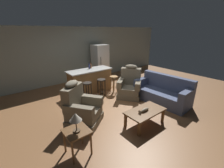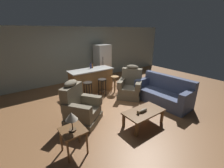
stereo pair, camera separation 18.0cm
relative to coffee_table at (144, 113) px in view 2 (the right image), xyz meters
The scene contains 16 objects.
ground_plane 1.61m from the coffee_table, 88.59° to the left, with size 12.00×12.00×0.00m.
back_wall 4.78m from the coffee_table, 89.53° to the left, with size 12.00×0.05×2.60m.
coffee_table is the anchor object (origin of this frame).
fish_figurine 0.13m from the coffee_table, 166.61° to the right, with size 0.34×0.10×0.10m.
couch 1.66m from the coffee_table, 18.16° to the left, with size 0.95×1.95×0.94m.
recliner_near_lamp 1.74m from the coffee_table, 138.17° to the left, with size 1.17×1.17×1.20m.
recliner_near_island 1.90m from the coffee_table, 57.72° to the left, with size 1.18×1.18×1.20m.
end_table 1.91m from the coffee_table, behind, with size 0.48×0.48×0.56m.
table_lamp 1.97m from the coffee_table, behind, with size 0.24×0.24×0.41m.
kitchen_island 2.92m from the coffee_table, 89.24° to the left, with size 1.80×0.70×0.95m.
bar_stool_left 2.33m from the coffee_table, 101.28° to the left, with size 0.32×0.32×0.68m.
bar_stool_middle 2.29m from the coffee_table, 86.05° to the left, with size 0.32×0.32×0.68m.
bar_stool_right 2.41m from the coffee_table, 71.34° to the left, with size 0.32×0.32×0.68m.
refrigerator 4.36m from the coffee_table, 71.69° to the left, with size 0.70×0.69×1.76m.
bottle_tall_green 3.19m from the coffee_table, 85.95° to the left, with size 0.06×0.06×0.22m.
bottle_short_amber 3.15m from the coffee_table, 87.78° to the left, with size 0.07×0.07×0.26m.
Camera 2 is at (-2.78, -3.87, 2.44)m, focal length 24.00 mm.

